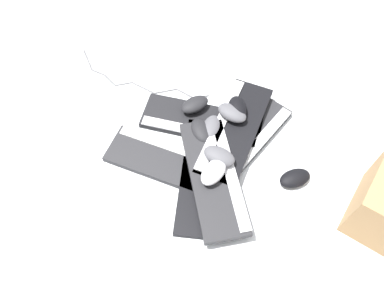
{
  "coord_description": "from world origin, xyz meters",
  "views": [
    {
      "loc": [
        0.61,
        -0.08,
        1.15
      ],
      "look_at": [
        -0.05,
        -0.01,
        0.03
      ],
      "focal_mm": 35.0,
      "sensor_mm": 36.0,
      "label": 1
    }
  ],
  "objects_px": {
    "keyboard_2": "(201,122)",
    "mouse_3": "(232,113)",
    "keyboard_5": "(234,130)",
    "keyboard_1": "(242,141)",
    "keyboard_4": "(214,176)",
    "mouse_2": "(213,172)",
    "keyboard_0": "(204,175)",
    "keyboard_3": "(169,162)",
    "mouse_0": "(212,128)",
    "mouse_7": "(219,157)",
    "mouse_1": "(295,178)",
    "mouse_6": "(195,104)",
    "mouse_4": "(237,109)",
    "mouse_5": "(201,131)"
  },
  "relations": [
    {
      "from": "keyboard_2",
      "to": "mouse_5",
      "type": "distance_m",
      "value": 0.07
    },
    {
      "from": "mouse_3",
      "to": "mouse_4",
      "type": "xyz_separation_m",
      "value": [
        -0.02,
        0.02,
        0.0
      ]
    },
    {
      "from": "keyboard_1",
      "to": "mouse_3",
      "type": "xyz_separation_m",
      "value": [
        -0.08,
        -0.03,
        0.07
      ]
    },
    {
      "from": "mouse_6",
      "to": "mouse_7",
      "type": "bearing_deg",
      "value": -104.44
    },
    {
      "from": "keyboard_2",
      "to": "mouse_0",
      "type": "distance_m",
      "value": 0.07
    },
    {
      "from": "keyboard_5",
      "to": "mouse_3",
      "type": "distance_m",
      "value": 0.06
    },
    {
      "from": "keyboard_1",
      "to": "mouse_7",
      "type": "bearing_deg",
      "value": -46.7
    },
    {
      "from": "keyboard_0",
      "to": "keyboard_5",
      "type": "bearing_deg",
      "value": 140.85
    },
    {
      "from": "keyboard_5",
      "to": "mouse_2",
      "type": "xyz_separation_m",
      "value": [
        0.18,
        -0.1,
        0.04
      ]
    },
    {
      "from": "keyboard_2",
      "to": "mouse_3",
      "type": "relative_size",
      "value": 4.22
    },
    {
      "from": "keyboard_1",
      "to": "keyboard_5",
      "type": "bearing_deg",
      "value": -139.53
    },
    {
      "from": "keyboard_0",
      "to": "mouse_6",
      "type": "bearing_deg",
      "value": -179.56
    },
    {
      "from": "keyboard_0",
      "to": "mouse_5",
      "type": "xyz_separation_m",
      "value": [
        -0.16,
        0.01,
        0.04
      ]
    },
    {
      "from": "keyboard_3",
      "to": "mouse_6",
      "type": "xyz_separation_m",
      "value": [
        -0.21,
        0.11,
        0.04
      ]
    },
    {
      "from": "mouse_0",
      "to": "mouse_6",
      "type": "xyz_separation_m",
      "value": [
        -0.11,
        -0.05,
        0.0
      ]
    },
    {
      "from": "keyboard_1",
      "to": "keyboard_2",
      "type": "distance_m",
      "value": 0.17
    },
    {
      "from": "keyboard_4",
      "to": "keyboard_3",
      "type": "bearing_deg",
      "value": -121.02
    },
    {
      "from": "mouse_2",
      "to": "keyboard_5",
      "type": "bearing_deg",
      "value": -168.63
    },
    {
      "from": "mouse_3",
      "to": "mouse_7",
      "type": "height_order",
      "value": "same"
    },
    {
      "from": "keyboard_2",
      "to": "mouse_3",
      "type": "xyz_separation_m",
      "value": [
        0.02,
        0.11,
        0.07
      ]
    },
    {
      "from": "mouse_1",
      "to": "mouse_4",
      "type": "height_order",
      "value": "mouse_4"
    },
    {
      "from": "mouse_0",
      "to": "mouse_6",
      "type": "distance_m",
      "value": 0.12
    },
    {
      "from": "keyboard_4",
      "to": "mouse_7",
      "type": "height_order",
      "value": "mouse_7"
    },
    {
      "from": "keyboard_3",
      "to": "mouse_0",
      "type": "relative_size",
      "value": 4.17
    },
    {
      "from": "keyboard_2",
      "to": "keyboard_5",
      "type": "xyz_separation_m",
      "value": [
        0.07,
        0.11,
        0.03
      ]
    },
    {
      "from": "mouse_6",
      "to": "mouse_5",
      "type": "bearing_deg",
      "value": -112.52
    },
    {
      "from": "keyboard_4",
      "to": "mouse_6",
      "type": "relative_size",
      "value": 4.1
    },
    {
      "from": "mouse_2",
      "to": "mouse_6",
      "type": "distance_m",
      "value": 0.3
    },
    {
      "from": "keyboard_3",
      "to": "mouse_0",
      "type": "bearing_deg",
      "value": 122.34
    },
    {
      "from": "keyboard_2",
      "to": "mouse_3",
      "type": "bearing_deg",
      "value": 80.48
    },
    {
      "from": "mouse_3",
      "to": "keyboard_3",
      "type": "bearing_deg",
      "value": 71.5
    },
    {
      "from": "keyboard_1",
      "to": "mouse_2",
      "type": "height_order",
      "value": "mouse_2"
    },
    {
      "from": "mouse_4",
      "to": "mouse_3",
      "type": "bearing_deg",
      "value": -46.11
    },
    {
      "from": "mouse_0",
      "to": "mouse_1",
      "type": "relative_size",
      "value": 1.0
    },
    {
      "from": "keyboard_0",
      "to": "mouse_1",
      "type": "height_order",
      "value": "mouse_1"
    },
    {
      "from": "keyboard_1",
      "to": "mouse_6",
      "type": "distance_m",
      "value": 0.22
    },
    {
      "from": "mouse_1",
      "to": "mouse_6",
      "type": "distance_m",
      "value": 0.45
    },
    {
      "from": "mouse_0",
      "to": "mouse_6",
      "type": "height_order",
      "value": "same"
    },
    {
      "from": "keyboard_1",
      "to": "keyboard_3",
      "type": "xyz_separation_m",
      "value": [
        0.06,
        -0.27,
        0.0
      ]
    },
    {
      "from": "keyboard_5",
      "to": "mouse_1",
      "type": "distance_m",
      "value": 0.27
    },
    {
      "from": "keyboard_4",
      "to": "mouse_0",
      "type": "height_order",
      "value": "mouse_0"
    },
    {
      "from": "keyboard_2",
      "to": "mouse_7",
      "type": "height_order",
      "value": "mouse_7"
    },
    {
      "from": "keyboard_5",
      "to": "mouse_4",
      "type": "bearing_deg",
      "value": 164.79
    },
    {
      "from": "keyboard_4",
      "to": "mouse_1",
      "type": "bearing_deg",
      "value": 84.92
    },
    {
      "from": "keyboard_2",
      "to": "keyboard_4",
      "type": "height_order",
      "value": "keyboard_4"
    },
    {
      "from": "keyboard_3",
      "to": "mouse_1",
      "type": "relative_size",
      "value": 4.17
    },
    {
      "from": "mouse_2",
      "to": "mouse_1",
      "type": "bearing_deg",
      "value": 126.26
    },
    {
      "from": "keyboard_0",
      "to": "mouse_2",
      "type": "distance_m",
      "value": 0.07
    },
    {
      "from": "keyboard_0",
      "to": "keyboard_2",
      "type": "relative_size",
      "value": 0.99
    },
    {
      "from": "mouse_2",
      "to": "keyboard_0",
      "type": "bearing_deg",
      "value": -92.27
    }
  ]
}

